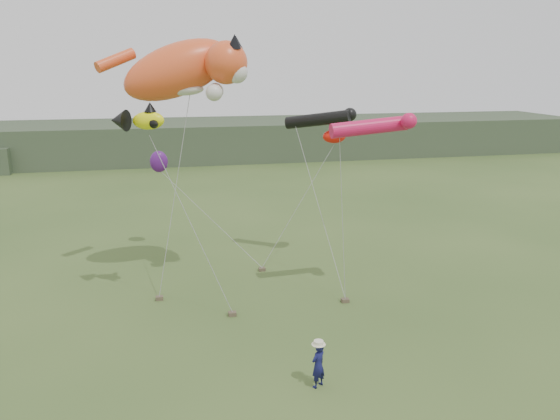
# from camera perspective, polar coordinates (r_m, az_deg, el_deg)

# --- Properties ---
(ground) EXTENTS (120.00, 120.00, 0.00)m
(ground) POSITION_cam_1_polar(r_m,az_deg,el_deg) (19.86, -1.22, -15.52)
(ground) COLOR #385123
(ground) RESTS_ON ground
(headland) EXTENTS (90.00, 13.00, 4.00)m
(headland) POSITION_cam_1_polar(r_m,az_deg,el_deg) (62.05, -12.06, 7.01)
(headland) COLOR #2D3D28
(headland) RESTS_ON ground
(festival_attendant) EXTENTS (0.67, 0.62, 1.54)m
(festival_attendant) POSITION_cam_1_polar(r_m,az_deg,el_deg) (18.17, 4.01, -15.86)
(festival_attendant) COLOR #121445
(festival_attendant) RESTS_ON ground
(sandbag_anchors) EXTENTS (14.96, 5.93, 0.17)m
(sandbag_anchors) POSITION_cam_1_polar(r_m,az_deg,el_deg) (24.16, -8.00, -9.63)
(sandbag_anchors) COLOR brown
(sandbag_anchors) RESTS_ON ground
(cat_kite) EXTENTS (6.38, 3.40, 3.67)m
(cat_kite) POSITION_cam_1_polar(r_m,az_deg,el_deg) (24.20, -9.59, 14.31)
(cat_kite) COLOR #E85023
(cat_kite) RESTS_ON ground
(fish_kite) EXTENTS (2.36, 1.55, 1.14)m
(fish_kite) POSITION_cam_1_polar(r_m,az_deg,el_deg) (22.29, -14.66, 9.10)
(fish_kite) COLOR #E7E80C
(fish_kite) RESTS_ON ground
(tube_kites) EXTENTS (4.05, 7.09, 1.28)m
(tube_kites) POSITION_cam_1_polar(r_m,az_deg,el_deg) (24.87, 7.04, 9.13)
(tube_kites) COLOR black
(tube_kites) RESTS_ON ground
(misc_kites) EXTENTS (9.60, 4.48, 2.52)m
(misc_kites) POSITION_cam_1_polar(r_m,az_deg,el_deg) (28.37, -4.96, 6.17)
(misc_kites) COLOR red
(misc_kites) RESTS_ON ground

